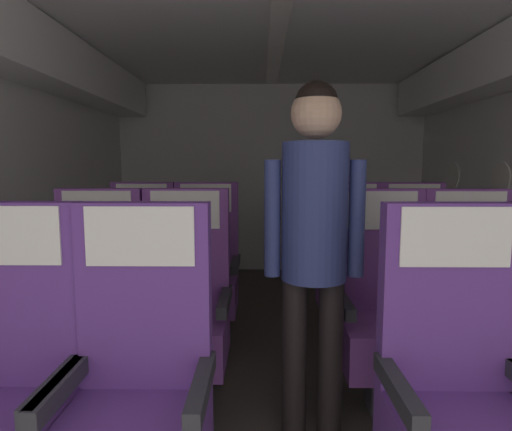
{
  "coord_description": "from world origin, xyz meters",
  "views": [
    {
      "loc": [
        -0.11,
        -0.02,
        1.24
      ],
      "look_at": [
        -0.14,
        2.39,
        0.96
      ],
      "focal_mm": 30.15,
      "sensor_mm": 36.0,
      "label": 1
    }
  ],
  "objects_px": {
    "seat_b_left_aisle": "(184,313)",
    "seat_a_left_aisle": "(137,402)",
    "seat_a_left_window": "(2,400)",
    "seat_c_right_window": "(351,274)",
    "seat_a_right_window": "(459,405)",
    "seat_b_right_window": "(383,315)",
    "seat_b_left_window": "(95,313)",
    "seat_b_right_aisle": "(473,316)",
    "seat_c_right_aisle": "(415,274)",
    "seat_c_left_aisle": "(205,274)",
    "flight_attendant": "(314,227)",
    "seat_c_left_window": "(141,273)"
  },
  "relations": [
    {
      "from": "seat_b_left_aisle",
      "to": "seat_a_left_aisle",
      "type": "bearing_deg",
      "value": -90.07
    },
    {
      "from": "seat_a_left_window",
      "to": "seat_a_left_aisle",
      "type": "relative_size",
      "value": 1.0
    },
    {
      "from": "seat_a_left_window",
      "to": "seat_c_right_window",
      "type": "distance_m",
      "value": 2.23
    },
    {
      "from": "seat_a_right_window",
      "to": "seat_b_right_window",
      "type": "bearing_deg",
      "value": 90.8
    },
    {
      "from": "seat_a_left_aisle",
      "to": "seat_b_left_window",
      "type": "relative_size",
      "value": 1.0
    },
    {
      "from": "seat_a_left_window",
      "to": "seat_b_left_aisle",
      "type": "distance_m",
      "value": 0.95
    },
    {
      "from": "seat_b_right_aisle",
      "to": "seat_c_right_aisle",
      "type": "bearing_deg",
      "value": 89.59
    },
    {
      "from": "seat_a_left_aisle",
      "to": "seat_c_right_aisle",
      "type": "xyz_separation_m",
      "value": [
        1.49,
        1.66,
        0.0
      ]
    },
    {
      "from": "seat_b_left_aisle",
      "to": "seat_c_right_aisle",
      "type": "relative_size",
      "value": 1.0
    },
    {
      "from": "seat_a_left_aisle",
      "to": "seat_c_left_aisle",
      "type": "xyz_separation_m",
      "value": [
        0.01,
        1.66,
        0.0
      ]
    },
    {
      "from": "seat_c_right_window",
      "to": "seat_b_left_window",
      "type": "bearing_deg",
      "value": -151.33
    },
    {
      "from": "seat_a_left_window",
      "to": "flight_attendant",
      "type": "xyz_separation_m",
      "value": [
        1.08,
        0.5,
        0.5
      ]
    },
    {
      "from": "seat_b_right_window",
      "to": "seat_c_right_window",
      "type": "relative_size",
      "value": 1.0
    },
    {
      "from": "seat_c_left_aisle",
      "to": "seat_a_left_window",
      "type": "bearing_deg",
      "value": -105.52
    },
    {
      "from": "seat_a_right_window",
      "to": "seat_c_right_aisle",
      "type": "xyz_separation_m",
      "value": [
        0.45,
        1.66,
        0.0
      ]
    },
    {
      "from": "seat_c_right_window",
      "to": "seat_a_left_window",
      "type": "bearing_deg",
      "value": -132.08
    },
    {
      "from": "seat_b_right_window",
      "to": "seat_c_right_window",
      "type": "xyz_separation_m",
      "value": [
        0.01,
        0.83,
        0.0
      ]
    },
    {
      "from": "seat_a_left_window",
      "to": "seat_a_left_aisle",
      "type": "xyz_separation_m",
      "value": [
        0.45,
        -0.01,
        0.0
      ]
    },
    {
      "from": "seat_c_right_aisle",
      "to": "seat_c_right_window",
      "type": "distance_m",
      "value": 0.45
    },
    {
      "from": "seat_b_left_aisle",
      "to": "seat_b_right_aisle",
      "type": "bearing_deg",
      "value": -1.06
    },
    {
      "from": "seat_b_right_aisle",
      "to": "seat_c_left_aisle",
      "type": "relative_size",
      "value": 1.0
    },
    {
      "from": "seat_a_left_aisle",
      "to": "seat_c_right_window",
      "type": "relative_size",
      "value": 1.0
    },
    {
      "from": "seat_c_right_window",
      "to": "flight_attendant",
      "type": "distance_m",
      "value": 1.32
    },
    {
      "from": "seat_c_left_aisle",
      "to": "seat_c_right_window",
      "type": "relative_size",
      "value": 1.0
    },
    {
      "from": "seat_b_left_aisle",
      "to": "seat_c_right_window",
      "type": "relative_size",
      "value": 1.0
    },
    {
      "from": "seat_b_left_window",
      "to": "seat_b_right_window",
      "type": "bearing_deg",
      "value": -0.48
    },
    {
      "from": "seat_a_right_window",
      "to": "seat_c_right_window",
      "type": "distance_m",
      "value": 1.66
    },
    {
      "from": "seat_a_right_window",
      "to": "seat_b_right_window",
      "type": "distance_m",
      "value": 0.83
    },
    {
      "from": "seat_a_left_aisle",
      "to": "seat_b_right_window",
      "type": "relative_size",
      "value": 1.0
    },
    {
      "from": "seat_a_left_aisle",
      "to": "seat_a_right_window",
      "type": "height_order",
      "value": "same"
    },
    {
      "from": "seat_b_left_aisle",
      "to": "seat_b_right_window",
      "type": "bearing_deg",
      "value": -1.13
    },
    {
      "from": "seat_a_right_window",
      "to": "seat_b_right_aisle",
      "type": "relative_size",
      "value": 1.0
    },
    {
      "from": "seat_b_left_aisle",
      "to": "flight_attendant",
      "type": "xyz_separation_m",
      "value": [
        0.63,
        -0.34,
        0.5
      ]
    },
    {
      "from": "seat_c_left_aisle",
      "to": "seat_b_left_window",
      "type": "bearing_deg",
      "value": -119.85
    },
    {
      "from": "seat_a_left_window",
      "to": "seat_b_left_window",
      "type": "bearing_deg",
      "value": 90.82
    },
    {
      "from": "seat_a_right_window",
      "to": "seat_b_left_window",
      "type": "distance_m",
      "value": 1.72
    },
    {
      "from": "seat_c_right_window",
      "to": "seat_a_left_aisle",
      "type": "bearing_deg",
      "value": -122.04
    },
    {
      "from": "seat_c_left_aisle",
      "to": "seat_c_left_window",
      "type": "bearing_deg",
      "value": 178.83
    },
    {
      "from": "seat_b_right_aisle",
      "to": "seat_c_left_window",
      "type": "xyz_separation_m",
      "value": [
        -1.94,
        0.85,
        0.0
      ]
    },
    {
      "from": "seat_a_right_window",
      "to": "flight_attendant",
      "type": "height_order",
      "value": "flight_attendant"
    },
    {
      "from": "seat_b_left_window",
      "to": "seat_c_left_window",
      "type": "height_order",
      "value": "same"
    },
    {
      "from": "seat_a_left_window",
      "to": "seat_c_left_aisle",
      "type": "xyz_separation_m",
      "value": [
        0.46,
        1.65,
        0.0
      ]
    },
    {
      "from": "seat_b_right_aisle",
      "to": "seat_b_right_window",
      "type": "relative_size",
      "value": 1.0
    },
    {
      "from": "seat_b_left_window",
      "to": "seat_c_right_aisle",
      "type": "height_order",
      "value": "same"
    },
    {
      "from": "seat_a_right_window",
      "to": "seat_a_left_aisle",
      "type": "bearing_deg",
      "value": 179.95
    },
    {
      "from": "seat_a_left_aisle",
      "to": "seat_c_left_window",
      "type": "relative_size",
      "value": 1.0
    },
    {
      "from": "seat_b_left_window",
      "to": "seat_b_right_aisle",
      "type": "xyz_separation_m",
      "value": [
        1.95,
        -0.02,
        0.0
      ]
    },
    {
      "from": "seat_b_right_window",
      "to": "flight_attendant",
      "type": "distance_m",
      "value": 0.72
    },
    {
      "from": "seat_b_left_window",
      "to": "seat_c_left_window",
      "type": "relative_size",
      "value": 1.0
    },
    {
      "from": "seat_a_right_window",
      "to": "seat_c_left_aisle",
      "type": "xyz_separation_m",
      "value": [
        -1.03,
        1.66,
        0.0
      ]
    }
  ]
}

